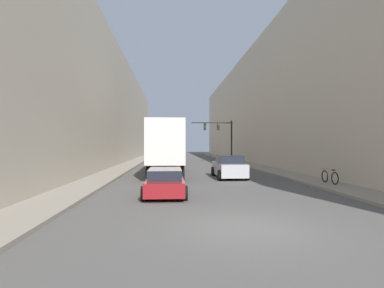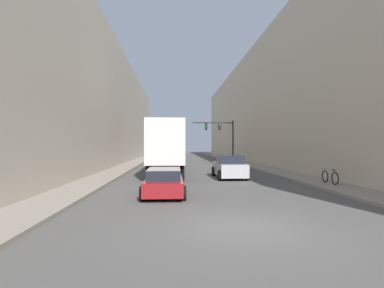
# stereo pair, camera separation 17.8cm
# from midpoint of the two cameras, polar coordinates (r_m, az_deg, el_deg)

# --- Properties ---
(ground_plane) EXTENTS (200.00, 200.00, 0.00)m
(ground_plane) POSITION_cam_midpoint_polar(r_m,az_deg,el_deg) (9.07, 10.03, -15.44)
(ground_plane) COLOR #565451
(sidewalk_right) EXTENTS (2.20, 80.00, 0.15)m
(sidewalk_right) POSITION_cam_midpoint_polar(r_m,az_deg,el_deg) (39.61, 9.60, -3.51)
(sidewalk_right) COLOR gray
(sidewalk_right) RESTS_ON ground
(sidewalk_left) EXTENTS (2.20, 80.00, 0.15)m
(sidewalk_left) POSITION_cam_midpoint_polar(r_m,az_deg,el_deg) (38.89, -10.77, -3.57)
(sidewalk_left) COLOR gray
(sidewalk_left) RESTS_ON ground
(building_right) EXTENTS (6.00, 80.00, 14.94)m
(building_right) POSITION_cam_midpoint_polar(r_m,az_deg,el_deg) (40.99, 15.23, 6.96)
(building_right) COLOR beige
(building_right) RESTS_ON ground
(building_left) EXTENTS (6.00, 80.00, 13.76)m
(building_left) POSITION_cam_midpoint_polar(r_m,az_deg,el_deg) (39.80, -16.67, 6.32)
(building_left) COLOR #BCB29E
(building_left) RESTS_ON ground
(semi_truck) EXTENTS (2.55, 14.12, 4.09)m
(semi_truck) POSITION_cam_midpoint_polar(r_m,az_deg,el_deg) (25.51, -4.56, -0.32)
(semi_truck) COLOR silver
(semi_truck) RESTS_ON ground
(sedan_car) EXTENTS (1.98, 4.49, 1.25)m
(sedan_car) POSITION_cam_midpoint_polar(r_m,az_deg,el_deg) (14.53, -4.98, -7.21)
(sedan_car) COLOR maroon
(sedan_car) RESTS_ON ground
(suv_car) EXTENTS (2.10, 4.42, 1.67)m
(suv_car) POSITION_cam_midpoint_polar(r_m,az_deg,el_deg) (21.83, 7.36, -4.36)
(suv_car) COLOR #B7B7BC
(suv_car) RESTS_ON ground
(traffic_signal_gantry) EXTENTS (5.31, 0.35, 5.53)m
(traffic_signal_gantry) POSITION_cam_midpoint_polar(r_m,az_deg,el_deg) (38.73, 6.06, 1.96)
(traffic_signal_gantry) COLOR black
(traffic_signal_gantry) RESTS_ON ground
(parked_bicycle) EXTENTS (0.44, 1.82, 0.86)m
(parked_bicycle) POSITION_cam_midpoint_polar(r_m,az_deg,el_deg) (19.17, 25.03, -5.71)
(parked_bicycle) COLOR black
(parked_bicycle) RESTS_ON sidewalk_right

